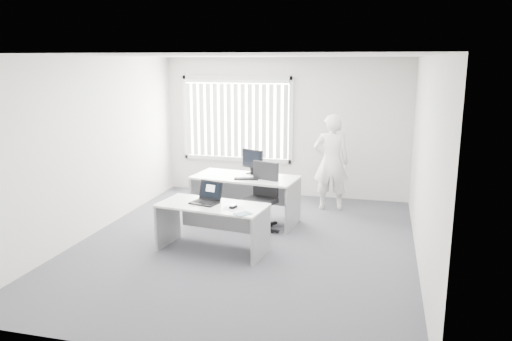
% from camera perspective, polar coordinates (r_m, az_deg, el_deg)
% --- Properties ---
extents(ground, '(6.00, 6.00, 0.00)m').
position_cam_1_polar(ground, '(7.66, -1.28, -8.45)').
color(ground, '#55565D').
rests_on(ground, ground).
extents(wall_back, '(5.00, 0.02, 2.80)m').
position_cam_1_polar(wall_back, '(10.16, 3.28, 4.92)').
color(wall_back, silver).
rests_on(wall_back, ground).
extents(wall_front, '(5.00, 0.02, 2.80)m').
position_cam_1_polar(wall_front, '(4.55, -11.69, -4.91)').
color(wall_front, silver).
rests_on(wall_front, ground).
extents(wall_left, '(0.02, 6.00, 2.80)m').
position_cam_1_polar(wall_left, '(8.31, -18.19, 2.60)').
color(wall_left, silver).
rests_on(wall_left, ground).
extents(wall_right, '(0.02, 6.00, 2.80)m').
position_cam_1_polar(wall_right, '(7.04, 18.67, 0.86)').
color(wall_right, silver).
rests_on(wall_right, ground).
extents(ceiling, '(5.00, 6.00, 0.02)m').
position_cam_1_polar(ceiling, '(7.15, -1.39, 12.98)').
color(ceiling, silver).
rests_on(ceiling, wall_back).
extents(window, '(2.32, 0.06, 1.76)m').
position_cam_1_polar(window, '(10.35, -2.22, 5.90)').
color(window, silver).
rests_on(window, wall_back).
extents(blinds, '(2.20, 0.10, 1.50)m').
position_cam_1_polar(blinds, '(10.29, -2.31, 5.70)').
color(blinds, white).
rests_on(blinds, wall_back).
extents(desk_near, '(1.63, 0.92, 0.71)m').
position_cam_1_polar(desk_near, '(7.28, -5.01, -5.37)').
color(desk_near, white).
rests_on(desk_near, ground).
extents(desk_far, '(1.85, 1.04, 0.80)m').
position_cam_1_polar(desk_far, '(8.54, -1.24, -2.15)').
color(desk_far, white).
rests_on(desk_far, ground).
extents(office_chair, '(0.80, 0.80, 1.11)m').
position_cam_1_polar(office_chair, '(8.23, 0.48, -4.41)').
color(office_chair, black).
rests_on(office_chair, ground).
extents(person, '(0.70, 0.51, 1.80)m').
position_cam_1_polar(person, '(9.30, 8.59, 0.95)').
color(person, white).
rests_on(person, ground).
extents(laptop, '(0.46, 0.43, 0.30)m').
position_cam_1_polar(laptop, '(7.24, -5.94, -2.64)').
color(laptop, black).
rests_on(laptop, desk_near).
extents(paper_sheet, '(0.34, 0.27, 0.00)m').
position_cam_1_polar(paper_sheet, '(7.00, -2.55, -4.37)').
color(paper_sheet, white).
rests_on(paper_sheet, desk_near).
extents(mouse, '(0.10, 0.13, 0.05)m').
position_cam_1_polar(mouse, '(7.02, -2.63, -4.11)').
color(mouse, '#AFAFB1').
rests_on(mouse, paper_sheet).
extents(booklet, '(0.26, 0.27, 0.01)m').
position_cam_1_polar(booklet, '(6.75, -1.51, -4.97)').
color(booklet, silver).
rests_on(booklet, desk_near).
extents(keyboard, '(0.42, 0.20, 0.02)m').
position_cam_1_polar(keyboard, '(8.28, -1.11, -0.95)').
color(keyboard, black).
rests_on(keyboard, desk_far).
extents(monitor, '(0.45, 0.29, 0.43)m').
position_cam_1_polar(monitor, '(8.62, -0.40, 1.00)').
color(monitor, black).
rests_on(monitor, desk_far).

